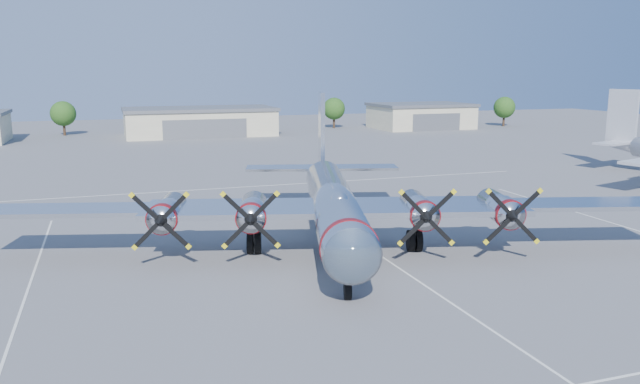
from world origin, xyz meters
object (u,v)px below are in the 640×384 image
object	(u,v)px
hangar_east	(421,116)
tree_west	(63,114)
main_bomber_b29	(332,244)
tree_east	(334,109)
tree_far_east	(504,107)
hangar_center	(200,121)

from	to	relation	value
hangar_east	tree_west	size ratio (longest dim) A/B	3.10
hangar_east	main_bomber_b29	xyz separation A→B (m)	(-50.11, -81.34, -2.71)
tree_east	main_bomber_b29	size ratio (longest dim) A/B	0.14
tree_west	tree_east	xyz separation A→B (m)	(55.00, -2.00, 0.00)
tree_west	hangar_east	bearing A→B (deg)	-6.28
hangar_east	tree_west	distance (m)	73.46
hangar_east	tree_far_east	xyz separation A→B (m)	(20.00, -1.96, 1.51)
hangar_center	main_bomber_b29	xyz separation A→B (m)	(-2.11, -81.34, -2.71)
hangar_east	tree_east	size ratio (longest dim) A/B	3.10
hangar_center	hangar_east	bearing A→B (deg)	0.00
hangar_center	tree_east	size ratio (longest dim) A/B	4.31
tree_west	tree_east	bearing A→B (deg)	-2.08
tree_east	tree_far_east	world-z (taller)	same
tree_west	tree_east	size ratio (longest dim) A/B	1.00
hangar_center	main_bomber_b29	bearing A→B (deg)	-91.48
hangar_center	tree_far_east	bearing A→B (deg)	-1.65
hangar_east	main_bomber_b29	distance (m)	95.57
hangar_center	main_bomber_b29	distance (m)	81.41
tree_west	tree_east	world-z (taller)	same
tree_west	tree_far_east	world-z (taller)	same
tree_east	hangar_center	bearing A→B (deg)	-168.62
hangar_center	hangar_east	world-z (taller)	same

